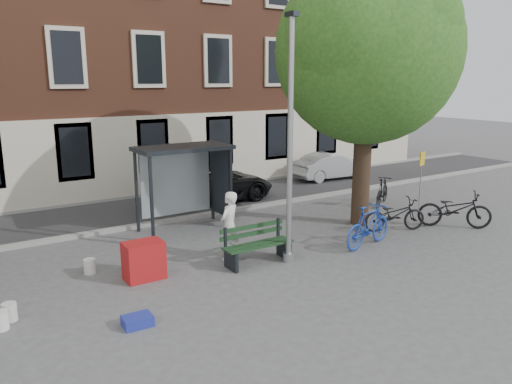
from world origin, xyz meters
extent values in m
plane|color=#4C4C4F|center=(0.00, 0.00, 0.00)|extent=(90.00, 90.00, 0.00)
cube|color=#28282B|center=(0.00, 7.00, 0.01)|extent=(40.00, 4.00, 0.01)
cube|color=gray|center=(0.00, 5.00, 0.06)|extent=(40.00, 0.25, 0.12)
cube|color=gray|center=(0.00, 9.00, 0.06)|extent=(40.00, 0.25, 0.12)
cube|color=brown|center=(0.00, 13.00, 7.00)|extent=(30.00, 8.00, 14.00)
cylinder|color=#9EA0A3|center=(0.00, 0.00, 3.00)|extent=(0.14, 0.14, 6.00)
cylinder|color=#9EA0A3|center=(0.00, 0.00, 0.12)|extent=(0.28, 0.28, 0.24)
cube|color=#1E2328|center=(0.00, 0.00, 6.05)|extent=(0.18, 0.35, 0.12)
cylinder|color=black|center=(4.00, 1.50, 1.70)|extent=(0.56, 0.56, 3.40)
sphere|color=#235419|center=(4.00, 1.50, 5.40)|extent=(5.60, 5.60, 5.60)
sphere|color=#235419|center=(4.90, 1.90, 5.90)|extent=(3.92, 3.92, 3.92)
sphere|color=#235419|center=(3.20, 1.20, 5.70)|extent=(4.20, 4.20, 4.20)
sphere|color=#235419|center=(4.20, 0.60, 6.00)|extent=(3.64, 3.64, 3.64)
cube|color=#1E2328|center=(-2.30, 3.40, 1.25)|extent=(0.08, 0.08, 2.50)
cube|color=#1E2328|center=(0.30, 3.40, 1.25)|extent=(0.08, 0.08, 2.50)
cube|color=#1E2328|center=(-2.30, 4.60, 1.25)|extent=(0.08, 0.08, 2.50)
cube|color=#1E2328|center=(0.30, 4.60, 1.25)|extent=(0.08, 0.08, 2.50)
cube|color=#1E2328|center=(-1.00, 4.00, 2.56)|extent=(2.85, 1.45, 0.12)
cube|color=#8C999E|center=(-1.00, 4.60, 1.38)|extent=(2.34, 0.04, 2.00)
cube|color=#1E2328|center=(0.30, 4.00, 1.38)|extent=(0.12, 1.14, 2.12)
cube|color=#D84C19|center=(0.37, 4.00, 1.38)|extent=(0.02, 0.90, 1.62)
imported|color=silver|center=(-1.16, 1.00, 0.90)|extent=(0.78, 0.70, 1.80)
cube|color=#1E2328|center=(-1.51, 0.33, 0.24)|extent=(0.09, 0.59, 0.48)
cube|color=#1E2328|center=(0.08, 0.31, 0.24)|extent=(0.09, 0.59, 0.48)
cube|color=#19381D|center=(-0.72, 0.12, 0.50)|extent=(1.87, 0.15, 0.04)
cube|color=#19381D|center=(-0.71, 0.32, 0.50)|extent=(1.87, 0.15, 0.04)
cube|color=#19381D|center=(-0.71, 0.51, 0.50)|extent=(1.87, 0.15, 0.04)
cube|color=#19381D|center=(-0.71, 0.61, 0.71)|extent=(1.86, 0.08, 0.11)
cube|color=#19381D|center=(-0.71, 0.61, 0.91)|extent=(1.86, 0.08, 0.11)
imported|color=black|center=(4.33, 0.34, 0.52)|extent=(2.07, 1.38, 1.03)
imported|color=#1B3995|center=(2.59, -0.25, 0.60)|extent=(2.06, 0.92, 1.20)
imported|color=black|center=(6.20, -0.43, 0.58)|extent=(2.11, 2.12, 1.17)
imported|color=black|center=(6.50, 2.85, 0.51)|extent=(1.71, 1.27, 1.02)
imported|color=black|center=(1.49, 6.85, 0.67)|extent=(4.87, 2.32, 1.34)
imported|color=#A1A4A8|center=(8.19, 7.58, 0.61)|extent=(3.79, 1.55, 1.22)
cube|color=#A11517|center=(-3.50, 0.97, 0.45)|extent=(0.90, 0.60, 0.90)
cube|color=navy|center=(-4.46, -1.16, 0.10)|extent=(0.57, 0.43, 0.20)
cylinder|color=silver|center=(-6.46, 0.41, 0.18)|extent=(0.33, 0.33, 0.36)
cylinder|color=silver|center=(-6.64, 0.11, 0.18)|extent=(0.37, 0.37, 0.36)
cylinder|color=silver|center=(-4.49, 2.00, 0.18)|extent=(0.35, 0.35, 0.36)
cylinder|color=#9EA0A3|center=(6.94, 1.52, 1.02)|extent=(0.04, 0.04, 2.04)
cube|color=gold|center=(6.94, 1.52, 1.87)|extent=(0.36, 0.13, 0.48)
camera|label=1|loc=(-7.34, -9.67, 4.61)|focal=35.00mm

